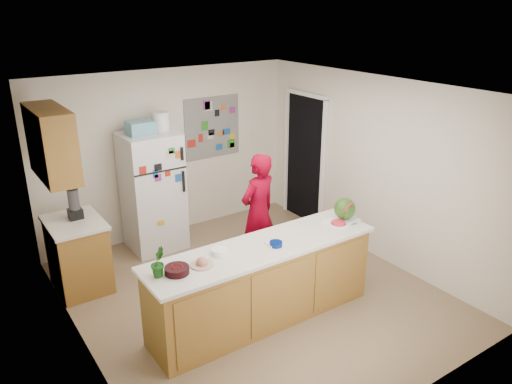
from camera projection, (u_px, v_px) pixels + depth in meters
floor at (253, 294)px, 6.17m from camera, size 4.00×4.50×0.02m
wall_back at (169, 153)px, 7.47m from camera, size 4.00×0.02×2.50m
wall_left at (74, 244)px, 4.66m from camera, size 0.02×4.50×2.50m
wall_right at (375, 169)px, 6.77m from camera, size 0.02×4.50×2.50m
ceiling at (252, 89)px, 5.27m from camera, size 4.00×4.50×0.02m
doorway at (305, 159)px, 7.96m from camera, size 0.03×0.85×2.04m
peninsula_base at (263, 285)px, 5.51m from camera, size 2.60×0.62×0.88m
peninsula_top at (263, 248)px, 5.35m from camera, size 2.68×0.70×0.04m
side_counter_base at (79, 256)px, 6.17m from camera, size 0.60×0.80×0.86m
side_counter_top at (74, 223)px, 6.01m from camera, size 0.64×0.84×0.04m
upper_cabinets at (51, 143)px, 5.54m from camera, size 0.35×1.00×0.80m
refrigerator at (153, 192)px, 7.08m from camera, size 0.75×0.70×1.70m
fridge_top_bin at (140, 128)px, 6.69m from camera, size 0.35×0.28×0.18m
photo_collage at (212, 127)px, 7.74m from camera, size 0.95×0.01×0.95m
person at (258, 212)px, 6.52m from camera, size 0.65×0.50×1.59m
blender_appliance at (74, 204)px, 6.02m from camera, size 0.13×0.13×0.38m
cutting_board at (342, 221)px, 5.95m from camera, size 0.44×0.36×0.01m
watermelon at (345, 209)px, 5.95m from camera, size 0.26×0.26×0.26m
watermelon_slice at (338, 223)px, 5.85m from camera, size 0.17×0.17×0.02m
cherry_bowl at (177, 270)px, 4.79m from camera, size 0.26×0.26×0.07m
white_bowl at (219, 252)px, 5.16m from camera, size 0.20×0.20×0.06m
cobalt_bowl at (276, 244)px, 5.34m from camera, size 0.18×0.18×0.05m
plate at (202, 265)px, 4.95m from camera, size 0.32×0.32×0.02m
paper_towel at (274, 243)px, 5.38m from camera, size 0.17×0.16×0.02m
keys at (353, 224)px, 5.87m from camera, size 0.09×0.06×0.01m
potted_plant at (158, 262)px, 4.71m from camera, size 0.20×0.21×0.29m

